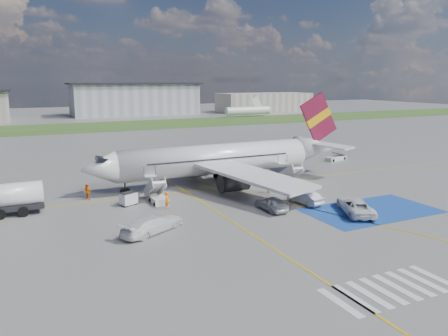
{
  "coord_description": "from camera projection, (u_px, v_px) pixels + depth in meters",
  "views": [
    {
      "loc": [
        -23.23,
        -37.4,
        13.61
      ],
      "look_at": [
        -1.74,
        7.68,
        3.5
      ],
      "focal_mm": 35.0,
      "sensor_mm": 36.0,
      "label": 1
    }
  ],
  "objects": [
    {
      "name": "taxiway_line_diag",
      "position": [
        222.0,
        187.0,
        56.21
      ],
      "size": [
        20.71,
        56.45,
        0.01
      ],
      "primitive_type": "cube",
      "rotation": [
        0.0,
        0.0,
        0.35
      ],
      "color": "gold",
      "rests_on": "ground"
    },
    {
      "name": "terminal_centre",
      "position": [
        135.0,
        99.0,
        172.27
      ],
      "size": [
        48.0,
        18.0,
        12.0
      ],
      "primitive_type": "cube",
      "color": "gray",
      "rests_on": "ground"
    },
    {
      "name": "terminal_east",
      "position": [
        264.0,
        102.0,
        189.68
      ],
      "size": [
        40.0,
        16.0,
        8.0
      ],
      "primitive_type": "cube",
      "color": "gray",
      "rests_on": "ground"
    },
    {
      "name": "grass_strip",
      "position": [
        103.0,
        126.0,
        129.64
      ],
      "size": [
        400.0,
        30.0,
        0.01
      ],
      "primitive_type": "cube",
      "color": "#2D4C1E",
      "rests_on": "ground"
    },
    {
      "name": "car_silver_b",
      "position": [
        305.0,
        197.0,
        48.63
      ],
      "size": [
        2.14,
        4.64,
        1.47
      ],
      "primitive_type": "imported",
      "rotation": [
        0.0,
        0.0,
        3.28
      ],
      "color": "#B8BAC0",
      "rests_on": "ground"
    },
    {
      "name": "car_silver_a",
      "position": [
        272.0,
        203.0,
        46.23
      ],
      "size": [
        1.84,
        4.51,
        1.53
      ],
      "primitive_type": "imported",
      "rotation": [
        0.0,
        0.0,
        3.15
      ],
      "color": "#ACAFB4",
      "rests_on": "ground"
    },
    {
      "name": "crew_nose",
      "position": [
        87.0,
        192.0,
        50.26
      ],
      "size": [
        1.07,
        1.14,
        1.87
      ],
      "primitive_type": "imported",
      "rotation": [
        0.0,
        0.0,
        -1.05
      ],
      "color": "orange",
      "rests_on": "ground"
    },
    {
      "name": "ground",
      "position": [
        271.0,
        212.0,
        45.59
      ],
      "size": [
        400.0,
        400.0,
        0.0
      ],
      "primitive_type": "plane",
      "color": "#60605E",
      "rests_on": "ground"
    },
    {
      "name": "crew_aft",
      "position": [
        268.0,
        186.0,
        53.42
      ],
      "size": [
        0.44,
        0.98,
        1.65
      ],
      "primitive_type": "imported",
      "rotation": [
        0.0,
        0.0,
        1.61
      ],
      "color": "orange",
      "rests_on": "ground"
    },
    {
      "name": "gpu_cart",
      "position": [
        129.0,
        199.0,
        48.16
      ],
      "size": [
        2.04,
        1.71,
        1.47
      ],
      "rotation": [
        0.0,
        0.0,
        0.42
      ],
      "color": "silver",
      "rests_on": "ground"
    },
    {
      "name": "airstairs_aft",
      "position": [
        295.0,
        181.0,
        56.96
      ],
      "size": [
        1.9,
        5.2,
        3.6
      ],
      "color": "silver",
      "rests_on": "ground"
    },
    {
      "name": "airstairs_fwd",
      "position": [
        158.0,
        197.0,
        49.16
      ],
      "size": [
        1.9,
        5.2,
        3.6
      ],
      "color": "silver",
      "rests_on": "ground"
    },
    {
      "name": "crosswalk",
      "position": [
        390.0,
        289.0,
        28.91
      ],
      "size": [
        9.0,
        4.0,
        0.01
      ],
      "color": "silver",
      "rests_on": "ground"
    },
    {
      "name": "belt_loader",
      "position": [
        336.0,
        158.0,
        75.01
      ],
      "size": [
        4.78,
        2.64,
        1.38
      ],
      "rotation": [
        0.0,
        0.0,
        0.26
      ],
      "color": "silver",
      "rests_on": "ground"
    },
    {
      "name": "taxiway_line_cross",
      "position": [
        283.0,
        254.0,
        34.63
      ],
      "size": [
        0.2,
        60.0,
        0.01
      ],
      "primitive_type": "cube",
      "color": "gold",
      "rests_on": "ground"
    },
    {
      "name": "van_white_a",
      "position": [
        355.0,
        203.0,
        45.32
      ],
      "size": [
        4.63,
        5.99,
        2.04
      ],
      "primitive_type": "imported",
      "rotation": [
        0.0,
        0.0,
        2.69
      ],
      "color": "white",
      "rests_on": "ground"
    },
    {
      "name": "van_white_b",
      "position": [
        153.0,
        222.0,
        39.51
      ],
      "size": [
        5.53,
        4.33,
        2.02
      ],
      "primitive_type": "imported",
      "rotation": [
        0.0,
        0.0,
        2.08
      ],
      "color": "white",
      "rests_on": "ground"
    },
    {
      "name": "staging_box",
      "position": [
        371.0,
        210.0,
        46.27
      ],
      "size": [
        14.0,
        8.0,
        0.01
      ],
      "primitive_type": "cube",
      "color": "navy",
      "rests_on": "ground"
    },
    {
      "name": "airliner",
      "position": [
        226.0,
        158.0,
        57.94
      ],
      "size": [
        36.81,
        32.95,
        11.92
      ],
      "color": "silver",
      "rests_on": "ground"
    },
    {
      "name": "taxiway_line_main",
      "position": [
        222.0,
        187.0,
        56.21
      ],
      "size": [
        120.0,
        0.2,
        0.01
      ],
      "primitive_type": "cube",
      "color": "gold",
      "rests_on": "ground"
    },
    {
      "name": "crew_fwd",
      "position": [
        167.0,
        201.0,
        46.75
      ],
      "size": [
        0.79,
        0.73,
        1.81
      ],
      "primitive_type": "imported",
      "rotation": [
        0.0,
        0.0,
        0.58
      ],
      "color": "orange",
      "rests_on": "ground"
    }
  ]
}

